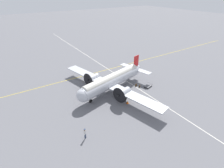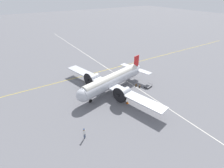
# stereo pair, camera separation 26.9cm
# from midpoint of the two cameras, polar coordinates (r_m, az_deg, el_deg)

# --- Properties ---
(ground_plane) EXTENTS (300.00, 300.00, 0.00)m
(ground_plane) POSITION_cam_midpoint_polar(r_m,az_deg,el_deg) (37.42, 0.21, -2.24)
(ground_plane) COLOR slate
(apron_line_eastwest) EXTENTS (120.00, 0.16, 0.01)m
(apron_line_eastwest) POSITION_cam_midpoint_polar(r_m,az_deg,el_deg) (45.14, -6.69, 3.30)
(apron_line_eastwest) COLOR gold
(apron_line_eastwest) RESTS_ON ground_plane
(apron_line_northsouth) EXTENTS (0.16, 120.00, 0.01)m
(apron_line_northsouth) POSITION_cam_midpoint_polar(r_m,az_deg,el_deg) (40.19, 6.63, -0.09)
(apron_line_northsouth) COLOR silver
(apron_line_northsouth) RESTS_ON ground_plane
(airliner_main) EXTENTS (18.10, 25.70, 5.79)m
(airliner_main) POSITION_cam_midpoint_polar(r_m,az_deg,el_deg) (35.92, -0.25, 0.95)
(airliner_main) COLOR silver
(airliner_main) RESTS_ON ground_plane
(crew_foreground) EXTENTS (0.50, 0.40, 1.73)m
(crew_foreground) POSITION_cam_midpoint_polar(r_m,az_deg,el_deg) (26.38, -8.77, -15.35)
(crew_foreground) COLOR navy
(crew_foreground) RESTS_ON ground_plane
(suitcase_near_door) EXTENTS (0.36, 0.15, 0.56)m
(suitcase_near_door) POSITION_cam_midpoint_polar(r_m,az_deg,el_deg) (39.09, 9.19, -0.75)
(suitcase_near_door) COLOR #47331E
(suitcase_near_door) RESTS_ON ground_plane
(suitcase_upright_spare) EXTENTS (0.48, 0.17, 0.57)m
(suitcase_upright_spare) POSITION_cam_midpoint_polar(r_m,az_deg,el_deg) (39.42, 8.07, -0.38)
(suitcase_upright_spare) COLOR #47331E
(suitcase_upright_spare) RESTS_ON ground_plane
(baggage_cart) EXTENTS (2.15, 1.62, 0.56)m
(baggage_cart) POSITION_cam_midpoint_polar(r_m,az_deg,el_deg) (39.60, 11.93, -0.59)
(baggage_cart) COLOR #56565B
(baggage_cart) RESTS_ON ground_plane
(traffic_cone) EXTENTS (0.44, 0.44, 0.58)m
(traffic_cone) POSITION_cam_midpoint_polar(r_m,az_deg,el_deg) (33.53, 5.30, -5.93)
(traffic_cone) COLOR orange
(traffic_cone) RESTS_ON ground_plane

